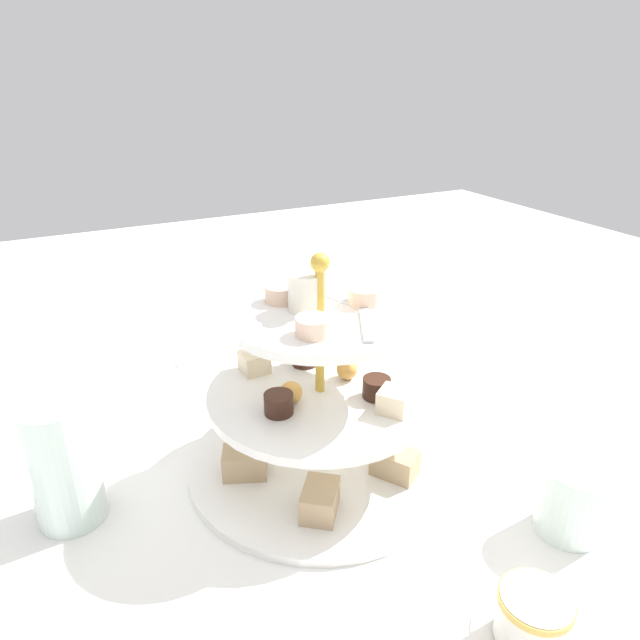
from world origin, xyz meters
TOP-DOWN VIEW (x-y plane):
  - ground_plane at (0.00, 0.00)m, footprint 2.40×2.40m
  - tiered_serving_stand at (0.00, -0.00)m, footprint 0.30×0.30m
  - water_glass_tall_right at (0.04, 0.26)m, footprint 0.07×0.07m
  - water_glass_short_left at (-0.20, -0.18)m, footprint 0.06×0.06m
  - teacup_with_saucer at (-0.28, -0.05)m, footprint 0.09×0.09m
  - butter_knife_left at (0.32, 0.01)m, footprint 0.02×0.17m

SIDE VIEW (x-z plane):
  - ground_plane at x=0.00m, z-range 0.00..0.00m
  - butter_knife_left at x=0.32m, z-range 0.00..0.00m
  - teacup_with_saucer at x=-0.28m, z-range 0.00..0.05m
  - water_glass_short_left at x=-0.20m, z-range 0.00..0.07m
  - water_glass_tall_right at x=0.04m, z-range 0.00..0.13m
  - tiered_serving_stand at x=0.00m, z-range -0.05..0.20m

